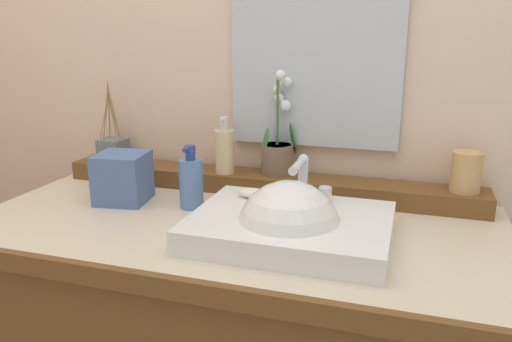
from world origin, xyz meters
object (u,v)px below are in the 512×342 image
Objects in this scene: tumbler_cup at (466,172)px; soap_dispenser at (225,150)px; sink_basin at (289,230)px; lotion_bottle at (191,182)px; reed_diffuser at (113,148)px; tissue_box at (123,178)px; soap_bar at (252,193)px; potted_plant at (278,148)px.

soap_dispenser is at bearing -178.24° from tumbler_cup.
sink_basin is 0.33m from lotion_bottle.
lotion_bottle is at bearing -29.08° from reed_diffuser.
sink_basin is 3.26× the size of tissue_box.
sink_basin is 0.41m from soap_dispenser.
lotion_bottle is at bearing 170.54° from soap_bar.
soap_bar is at bearing 139.57° from sink_basin.
lotion_bottle is (-0.18, -0.21, -0.06)m from potted_plant.
potted_plant is at bearing 109.55° from sink_basin.
soap_bar is 0.28× the size of reed_diffuser.
soap_dispenser is 0.40m from reed_diffuser.
soap_dispenser reaches higher than tissue_box.
soap_bar is 0.43× the size of soap_dispenser.
tumbler_cup is at bearing 12.64° from tissue_box.
potted_plant is 0.50m from tumbler_cup.
potted_plant is at bearing 177.44° from tumbler_cup.
soap_bar is 0.67× the size of tumbler_cup.
potted_plant is 1.81× the size of soap_dispenser.
potted_plant is at bearing 90.31° from soap_bar.
sink_basin reaches higher than tumbler_cup.
sink_basin is 1.48× the size of potted_plant.
lotion_bottle is at bearing -100.06° from soap_dispenser.
tumbler_cup is 0.62× the size of lotion_bottle.
tumbler_cup reaches higher than soap_bar.
soap_dispenser reaches higher than tumbler_cup.
potted_plant is 1.18× the size of reed_diffuser.
tumbler_cup is 0.42× the size of reed_diffuser.
tumbler_cup is at bearing -2.56° from potted_plant.
lotion_bottle reaches higher than tissue_box.
potted_plant reaches higher than reed_diffuser.
sink_basin and lotion_bottle have the same top height.
soap_dispenser reaches higher than lotion_bottle.
soap_bar is 0.59m from reed_diffuser.
sink_basin is 4.19× the size of tumbler_cup.
reed_diffuser reaches higher than sink_basin.
soap_bar is 0.24× the size of potted_plant.
potted_plant is 0.55m from reed_diffuser.
lotion_bottle reaches higher than soap_bar.
sink_basin is at bearing -23.89° from lotion_bottle.
potted_plant is 0.44m from tissue_box.
soap_bar is 0.25m from potted_plant.
soap_dispenser is (-0.15, 0.20, 0.05)m from soap_bar.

